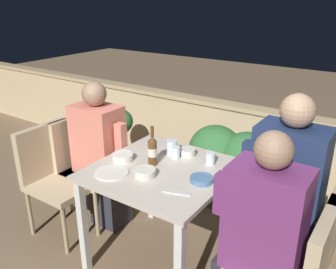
% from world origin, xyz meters
% --- Properties ---
extents(ground_plane, '(16.00, 16.00, 0.00)m').
position_xyz_m(ground_plane, '(0.00, 0.00, 0.00)').
color(ground_plane, '#7A6047').
extents(parapet_wall, '(9.00, 0.18, 0.82)m').
position_xyz_m(parapet_wall, '(0.00, 1.43, 0.41)').
color(parapet_wall, tan).
rests_on(parapet_wall, ground_plane).
extents(dining_table, '(0.88, 0.88, 0.75)m').
position_xyz_m(dining_table, '(0.00, 0.00, 0.65)').
color(dining_table, '#BCB2A3').
rests_on(dining_table, ground_plane).
extents(planter_hedge, '(1.13, 0.47, 0.74)m').
position_xyz_m(planter_hedge, '(0.22, 0.96, 0.41)').
color(planter_hedge, brown).
rests_on(planter_hedge, ground_plane).
extents(chair_left_near, '(0.48, 0.47, 0.88)m').
position_xyz_m(chair_left_near, '(-0.94, -0.15, 0.53)').
color(chair_left_near, tan).
rests_on(chair_left_near, ground_plane).
extents(chair_left_far, '(0.48, 0.47, 0.88)m').
position_xyz_m(chair_left_far, '(-0.90, 0.14, 0.53)').
color(chair_left_far, tan).
rests_on(chair_left_far, ground_plane).
extents(person_coral_top, '(0.48, 0.26, 1.21)m').
position_xyz_m(person_coral_top, '(-0.70, 0.14, 0.61)').
color(person_coral_top, '#282833').
rests_on(person_coral_top, ground_plane).
extents(chair_right_near, '(0.48, 0.47, 0.88)m').
position_xyz_m(chair_right_near, '(0.94, -0.18, 0.53)').
color(chair_right_near, tan).
rests_on(chair_right_near, ground_plane).
extents(person_purple_stripe, '(0.48, 0.26, 1.24)m').
position_xyz_m(person_purple_stripe, '(0.74, -0.18, 0.62)').
color(person_purple_stripe, '#282833').
rests_on(person_purple_stripe, ground_plane).
extents(chair_right_far, '(0.48, 0.47, 0.88)m').
position_xyz_m(chair_right_far, '(0.94, 0.17, 0.53)').
color(chair_right_far, tan).
rests_on(chair_right_far, ground_plane).
extents(person_navy_jumper, '(0.48, 0.26, 1.34)m').
position_xyz_m(person_navy_jumper, '(0.74, 0.17, 0.68)').
color(person_navy_jumper, '#282833').
rests_on(person_navy_jumper, ground_plane).
extents(beer_bottle, '(0.06, 0.06, 0.28)m').
position_xyz_m(beer_bottle, '(-0.09, 0.01, 0.86)').
color(beer_bottle, brown).
rests_on(beer_bottle, dining_table).
extents(plate_0, '(0.22, 0.22, 0.01)m').
position_xyz_m(plate_0, '(-0.23, -0.24, 0.76)').
color(plate_0, silver).
rests_on(plate_0, dining_table).
extents(bowl_0, '(0.11, 0.11, 0.05)m').
position_xyz_m(bowl_0, '(0.03, 0.27, 0.78)').
color(bowl_0, beige).
rests_on(bowl_0, dining_table).
extents(bowl_1, '(0.15, 0.15, 0.05)m').
position_xyz_m(bowl_1, '(-0.30, -0.05, 0.78)').
color(bowl_1, silver).
rests_on(bowl_1, dining_table).
extents(bowl_2, '(0.14, 0.14, 0.03)m').
position_xyz_m(bowl_2, '(0.30, -0.01, 0.77)').
color(bowl_2, '#4C709E').
rests_on(bowl_2, dining_table).
extents(bowl_3, '(0.14, 0.14, 0.05)m').
position_xyz_m(bowl_3, '(-0.03, -0.15, 0.78)').
color(bowl_3, beige).
rests_on(bowl_3, dining_table).
extents(glass_cup_0, '(0.06, 0.06, 0.09)m').
position_xyz_m(glass_cup_0, '(0.23, 0.23, 0.79)').
color(glass_cup_0, silver).
rests_on(glass_cup_0, dining_table).
extents(glass_cup_1, '(0.06, 0.06, 0.09)m').
position_xyz_m(glass_cup_1, '(-0.01, 0.18, 0.79)').
color(glass_cup_1, silver).
rests_on(glass_cup_1, dining_table).
extents(glass_cup_2, '(0.08, 0.08, 0.10)m').
position_xyz_m(glass_cup_2, '(-0.08, 0.23, 0.80)').
color(glass_cup_2, silver).
rests_on(glass_cup_2, dining_table).
extents(fork_0, '(0.17, 0.07, 0.01)m').
position_xyz_m(fork_0, '(0.25, -0.22, 0.75)').
color(fork_0, silver).
rests_on(fork_0, dining_table).
extents(potted_plant, '(0.30, 0.30, 0.73)m').
position_xyz_m(potted_plant, '(-1.17, 0.87, 0.44)').
color(potted_plant, brown).
rests_on(potted_plant, ground_plane).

